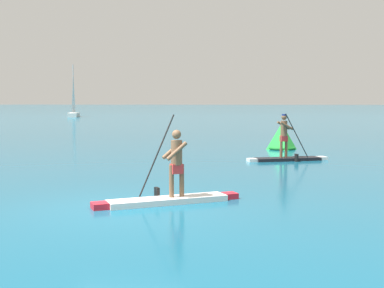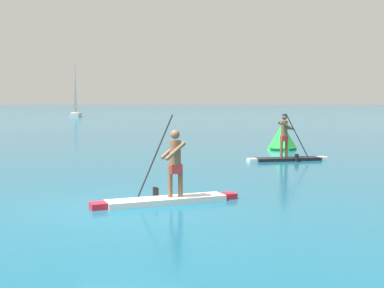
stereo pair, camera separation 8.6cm
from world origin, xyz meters
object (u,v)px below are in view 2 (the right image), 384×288
Objects in this scene: paddleboarder_mid_center at (168,189)px; paddleboarder_far_right at (287,151)px; race_marker_buoy at (282,138)px; sailboat_left_horizon at (76,110)px.

paddleboarder_mid_center reaches higher than paddleboarder_far_right.
paddleboarder_mid_center is 9.28m from paddleboarder_far_right.
race_marker_buoy is (3.71, 13.18, 0.23)m from paddleboarder_mid_center.
race_marker_buoy is at bearing 69.54° from paddleboarder_far_right.
sailboat_left_horizon is (-23.77, 48.27, 0.61)m from paddleboarder_far_right.
race_marker_buoy is at bearing -132.82° from paddleboarder_mid_center.
race_marker_buoy is 49.82m from sailboat_left_horizon.
race_marker_buoy is (0.20, 4.59, 0.19)m from paddleboarder_far_right.
paddleboarder_far_right reaches higher than race_marker_buoy.
sailboat_left_horizon is at bearing 98.25° from paddleboarder_far_right.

